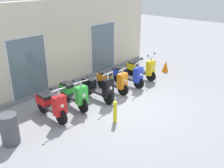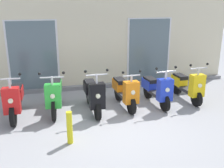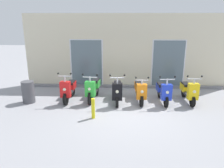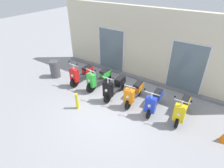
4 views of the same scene
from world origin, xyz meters
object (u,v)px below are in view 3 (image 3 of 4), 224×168
scooter_black (117,91)px  scooter_blue (163,91)px  curb_bollard (93,108)px  scooter_green (93,88)px  trash_bin (28,92)px  scooter_yellow (189,91)px  scooter_red (69,89)px  scooter_orange (140,91)px

scooter_black → scooter_blue: scooter_black is taller
scooter_blue → curb_bollard: (-2.59, -1.55, -0.12)m
scooter_green → curb_bollard: 1.73m
scooter_black → trash_bin: 3.53m
scooter_blue → scooter_yellow: bearing=6.5°
scooter_black → scooter_red: bearing=176.8°
scooter_yellow → trash_bin: 6.37m
scooter_green → scooter_blue: size_ratio=1.07×
scooter_blue → scooter_yellow: size_ratio=0.99×
scooter_green → scooter_yellow: size_ratio=1.06×
scooter_green → scooter_blue: bearing=-3.4°
curb_bollard → trash_bin: size_ratio=0.81×
scooter_red → scooter_green: 0.99m
scooter_black → scooter_orange: scooter_black is taller
curb_bollard → scooter_yellow: bearing=24.7°
scooter_orange → scooter_green: bearing=176.9°
scooter_green → scooter_yellow: scooter_green is taller
scooter_yellow → curb_bollard: size_ratio=2.18×
scooter_black → trash_bin: (-3.52, -0.17, -0.04)m
scooter_blue → trash_bin: 5.34m
scooter_black → scooter_blue: 1.81m
scooter_blue → scooter_orange: bearing=175.9°
curb_bollard → trash_bin: (-2.75, 1.34, 0.08)m
scooter_green → scooter_blue: scooter_green is taller
scooter_green → scooter_black: (0.98, -0.20, -0.03)m
scooter_blue → scooter_green: bearing=176.6°
scooter_red → trash_bin: (-1.56, -0.28, -0.04)m
scooter_orange → curb_bollard: bearing=-136.1°
scooter_blue → curb_bollard: 3.02m
scooter_black → trash_bin: scooter_black is taller
scooter_green → scooter_black: bearing=-11.8°
scooter_yellow → curb_bollard: scooter_yellow is taller
scooter_black → scooter_yellow: bearing=3.1°
scooter_green → scooter_black: size_ratio=1.03×
scooter_green → curb_bollard: size_ratio=2.30×
scooter_red → scooter_green: scooter_red is taller
scooter_orange → scooter_blue: bearing=-4.1°
scooter_red → scooter_yellow: 4.81m
trash_bin → curb_bollard: bearing=-26.0°
scooter_red → scooter_blue: 3.78m
scooter_yellow → scooter_blue: bearing=-173.5°
scooter_orange → scooter_blue: size_ratio=1.00×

